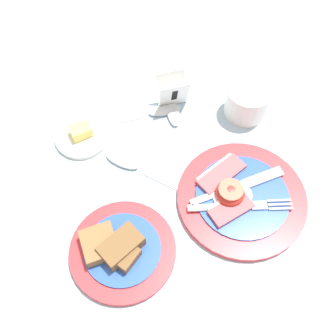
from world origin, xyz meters
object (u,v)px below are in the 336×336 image
object	(u,v)px
bread_plate	(120,249)
teaspoon_by_saucer	(175,124)
sugar_cup	(247,100)
butter_dish	(82,135)
number_card	(173,92)
teaspoon_stray	(152,113)
teaspoon_near_cup	(134,166)
breakfast_plate	(239,197)

from	to	relation	value
bread_plate	teaspoon_by_saucer	world-z (taller)	bread_plate
sugar_cup	butter_dish	xyz separation A→B (m)	(-0.34, 0.02, -0.03)
number_card	teaspoon_stray	world-z (taller)	number_card
teaspoon_by_saucer	number_card	bearing A→B (deg)	-3.32
number_card	teaspoon_near_cup	world-z (taller)	number_card
breakfast_plate	teaspoon_by_saucer	size ratio (longest dim) A/B	1.21
teaspoon_near_cup	butter_dish	bearing A→B (deg)	-6.16
butter_dish	teaspoon_by_saucer	distance (m)	0.19
breakfast_plate	number_card	bearing A→B (deg)	102.45
bread_plate	teaspoon_stray	distance (m)	0.30
teaspoon_by_saucer	breakfast_plate	bearing A→B (deg)	-154.96
teaspoon_by_saucer	teaspoon_stray	distance (m)	0.06
butter_dish	breakfast_plate	bearing A→B (deg)	-40.16
bread_plate	sugar_cup	world-z (taller)	sugar_cup
breakfast_plate	teaspoon_by_saucer	distance (m)	0.20
butter_dish	teaspoon_by_saucer	world-z (taller)	butter_dish
butter_dish	teaspoon_stray	world-z (taller)	butter_dish
number_card	teaspoon_by_saucer	world-z (taller)	number_card
butter_dish	teaspoon_near_cup	size ratio (longest dim) A/B	0.72
number_card	teaspoon_stray	bearing A→B (deg)	-160.34
teaspoon_stray	breakfast_plate	bearing A→B (deg)	-64.33
butter_dish	number_card	world-z (taller)	number_card
teaspoon_by_saucer	teaspoon_stray	size ratio (longest dim) A/B	1.00
sugar_cup	breakfast_plate	bearing A→B (deg)	-114.11
teaspoon_by_saucer	teaspoon_stray	bearing A→B (deg)	51.15
breakfast_plate	butter_dish	world-z (taller)	breakfast_plate
teaspoon_near_cup	teaspoon_stray	world-z (taller)	same
number_card	teaspoon_by_saucer	xyz separation A→B (m)	(-0.01, -0.06, -0.03)
number_card	teaspoon_stray	distance (m)	0.06
teaspoon_near_cup	bread_plate	bearing A→B (deg)	112.40
sugar_cup	bread_plate	bearing A→B (deg)	-143.60
breakfast_plate	teaspoon_near_cup	distance (m)	0.21
sugar_cup	teaspoon_near_cup	xyz separation A→B (m)	(-0.25, -0.07, -0.03)
breakfast_plate	butter_dish	bearing A→B (deg)	139.84
breakfast_plate	sugar_cup	size ratio (longest dim) A/B	2.65
bread_plate	teaspoon_near_cup	xyz separation A→B (m)	(0.06, 0.16, -0.01)
sugar_cup	teaspoon_stray	bearing A→B (deg)	167.35
sugar_cup	number_card	bearing A→B (deg)	156.89
number_card	teaspoon_stray	size ratio (longest dim) A/B	0.38
sugar_cup	teaspoon_near_cup	distance (m)	0.27
breakfast_plate	sugar_cup	distance (m)	0.21
butter_dish	bread_plate	bearing A→B (deg)	-84.49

